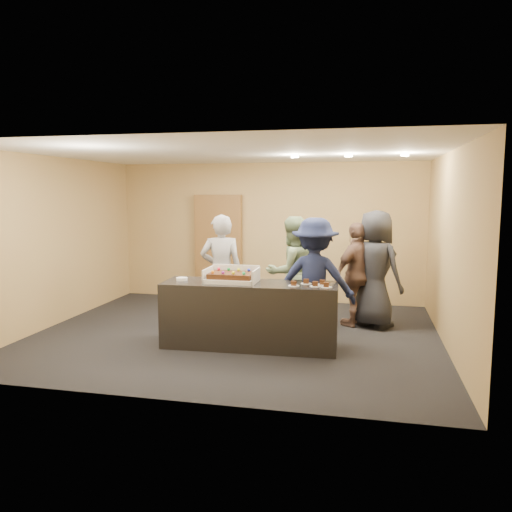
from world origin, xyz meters
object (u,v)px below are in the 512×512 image
serving_counter (250,315)px  person_brown_extra (357,274)px  storage_cabinet (219,247)px  cake_box (232,278)px  plate_stack (182,279)px  person_navy_man (315,280)px  sheet_cake (232,275)px  person_sage_man (291,272)px  person_dark_suit (375,269)px  person_server_grey (221,272)px

serving_counter → person_brown_extra: bearing=42.9°
storage_cabinet → cake_box: storage_cabinet is taller
plate_stack → person_navy_man: person_navy_man is taller
sheet_cake → person_sage_man: size_ratio=0.34×
cake_box → person_navy_man: (1.10, 0.42, -0.06)m
serving_counter → sheet_cake: (-0.26, 0.00, 0.55)m
person_brown_extra → storage_cabinet: bearing=-77.2°
cake_box → serving_counter: bearing=-5.8°
person_brown_extra → person_dark_suit: person_dark_suit is taller
person_navy_man → person_brown_extra: person_navy_man is taller
plate_stack → person_navy_man: size_ratio=0.09×
sheet_cake → person_dark_suit: person_dark_suit is taller
person_server_grey → person_dark_suit: size_ratio=0.97×
serving_counter → sheet_cake: 0.60m
plate_stack → person_brown_extra: person_brown_extra is taller
person_navy_man → person_dark_suit: 1.31m
serving_counter → person_server_grey: person_server_grey is taller
person_sage_man → plate_stack: bearing=2.2°
cake_box → plate_stack: size_ratio=4.44×
plate_stack → person_dark_suit: (2.68, 1.47, 0.01)m
person_navy_man → storage_cabinet: bearing=-47.6°
serving_counter → plate_stack: (-0.98, -0.02, 0.47)m
plate_stack → person_sage_man: 1.79m
person_navy_man → person_server_grey: bearing=-13.9°
cake_box → storage_cabinet: bearing=110.2°
serving_counter → person_dark_suit: 2.28m
sheet_cake → plate_stack: 0.73m
person_sage_man → person_dark_suit: (1.28, 0.34, 0.05)m
serving_counter → plate_stack: plate_stack is taller
serving_counter → plate_stack: bearing=178.9°
serving_counter → sheet_cake: bearing=177.6°
person_server_grey → person_brown_extra: 2.17m
cake_box → person_navy_man: person_navy_man is taller
serving_counter → person_navy_man: (0.85, 0.45, 0.44)m
storage_cabinet → serving_counter: bearing=-65.7°
serving_counter → sheet_cake: sheet_cake is taller
person_server_grey → cake_box: bearing=100.8°
cake_box → plate_stack: (-0.72, -0.05, -0.03)m
plate_stack → person_sage_man: bearing=39.1°
serving_counter → person_brown_extra: size_ratio=1.44×
person_sage_man → serving_counter: bearing=32.5°
storage_cabinet → person_sage_man: 2.55m
plate_stack → person_navy_man: (1.82, 0.47, -0.03)m
storage_cabinet → cake_box: bearing=-69.8°
person_server_grey → person_navy_man: bearing=149.6°
plate_stack → person_sage_man: (1.39, 1.13, -0.04)m
serving_counter → person_sage_man: 1.26m
serving_counter → person_navy_man: 1.05m
serving_counter → person_sage_man: (0.41, 1.11, 0.43)m
cake_box → person_server_grey: (-0.40, 0.84, -0.05)m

